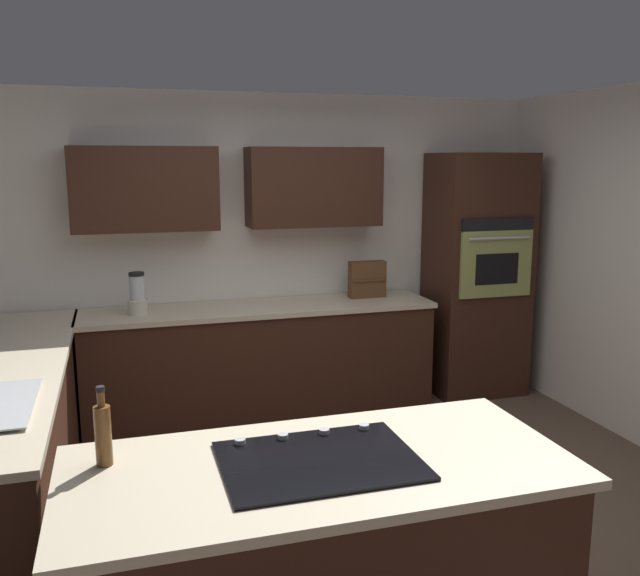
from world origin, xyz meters
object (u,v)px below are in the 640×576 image
object	(u,v)px
cooktop	(319,460)
blender	(137,296)
spice_rack	(367,279)
wall_oven	(477,275)
oil_bottle	(103,433)

from	to	relation	value
cooktop	blender	xyz separation A→B (m)	(0.58, -2.86, 0.13)
blender	spice_rack	world-z (taller)	blender
spice_rack	wall_oven	bearing A→B (deg)	175.20
blender	spice_rack	distance (m)	1.90
cooktop	spice_rack	world-z (taller)	spice_rack
wall_oven	spice_rack	xyz separation A→B (m)	(1.00, -0.08, -0.01)
blender	cooktop	bearing A→B (deg)	101.57
cooktop	oil_bottle	world-z (taller)	oil_bottle
spice_rack	oil_bottle	bearing A→B (deg)	52.37
cooktop	spice_rack	distance (m)	3.24
cooktop	oil_bottle	distance (m)	0.83
wall_oven	blender	world-z (taller)	wall_oven
blender	spice_rack	xyz separation A→B (m)	(-1.90, -0.10, 0.02)
wall_oven	spice_rack	world-z (taller)	wall_oven
wall_oven	spice_rack	bearing A→B (deg)	-4.80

